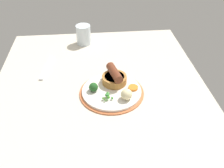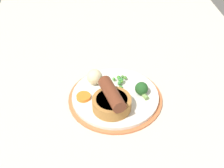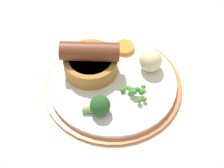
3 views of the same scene
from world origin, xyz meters
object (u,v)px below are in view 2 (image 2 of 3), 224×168
at_px(dinner_plate, 115,97).
at_px(carrot_slice_0, 84,97).
at_px(sausage_pudding, 112,101).
at_px(pea_pile, 120,80).
at_px(potato_chunk_0, 95,78).
at_px(broccoli_floret_near, 142,89).

height_order(dinner_plate, carrot_slice_0, carrot_slice_0).
distance_m(sausage_pudding, pea_pile, 0.09).
xyz_separation_m(potato_chunk_0, carrot_slice_0, (0.05, -0.03, -0.02)).
bearing_deg(broccoli_floret_near, carrot_slice_0, 70.09).
xyz_separation_m(broccoli_floret_near, potato_chunk_0, (-0.05, -0.11, 0.00)).
height_order(dinner_plate, pea_pile, pea_pile).
relative_size(broccoli_floret_near, carrot_slice_0, 1.27).
bearing_deg(broccoli_floret_near, dinner_plate, 68.29).
relative_size(broccoli_floret_near, potato_chunk_0, 1.13).
xyz_separation_m(sausage_pudding, carrot_slice_0, (-0.04, -0.06, -0.02)).
bearing_deg(potato_chunk_0, broccoli_floret_near, 64.82).
height_order(dinner_plate, potato_chunk_0, potato_chunk_0).
height_order(pea_pile, broccoli_floret_near, broccoli_floret_near).
relative_size(pea_pile, broccoli_floret_near, 1.05).
xyz_separation_m(dinner_plate, carrot_slice_0, (0.00, -0.08, 0.01)).
distance_m(dinner_plate, pea_pile, 0.05).
bearing_deg(carrot_slice_0, pea_pile, 115.05).
distance_m(dinner_plate, carrot_slice_0, 0.08).
bearing_deg(broccoli_floret_near, pea_pile, 25.24).
height_order(dinner_plate, broccoli_floret_near, broccoli_floret_near).
bearing_deg(potato_chunk_0, sausage_pudding, 19.04).
bearing_deg(sausage_pudding, broccoli_floret_near, 102.71).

